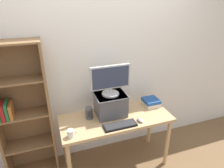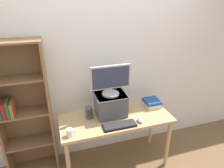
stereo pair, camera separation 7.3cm
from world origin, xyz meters
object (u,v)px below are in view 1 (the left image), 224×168
(computer_monitor, at_px, (110,80))
(computer_mouse, at_px, (140,120))
(riser_box, at_px, (110,104))
(keyboard, at_px, (120,125))
(coffee_mug, at_px, (71,133))
(desk_speaker, at_px, (89,113))
(desk, at_px, (116,124))
(bookshelf_unit, at_px, (23,113))
(book_stack, at_px, (151,102))

(computer_monitor, distance_m, computer_mouse, 0.61)
(riser_box, height_order, computer_mouse, riser_box)
(riser_box, distance_m, computer_monitor, 0.33)
(keyboard, xyz_separation_m, computer_mouse, (0.26, 0.01, 0.01))
(coffee_mug, height_order, desk_speaker, desk_speaker)
(riser_box, distance_m, coffee_mug, 0.62)
(keyboard, bearing_deg, riser_box, 94.35)
(riser_box, relative_size, computer_mouse, 3.71)
(computer_mouse, bearing_deg, keyboard, -177.57)
(riser_box, relative_size, desk_speaker, 2.51)
(desk, bearing_deg, coffee_mug, -162.39)
(keyboard, xyz_separation_m, desk_speaker, (-0.30, 0.28, 0.06))
(riser_box, bearing_deg, computer_monitor, -90.00)
(keyboard, distance_m, coffee_mug, 0.57)
(keyboard, height_order, desk_speaker, desk_speaker)
(desk_speaker, bearing_deg, riser_box, 0.59)
(computer_monitor, bearing_deg, computer_mouse, -43.34)
(bookshelf_unit, height_order, keyboard, bookshelf_unit)
(computer_monitor, bearing_deg, desk, -67.71)
(computer_mouse, height_order, coffee_mug, coffee_mug)
(computer_monitor, xyz_separation_m, coffee_mug, (-0.54, -0.28, -0.44))
(bookshelf_unit, bearing_deg, desk, -14.56)
(desk, bearing_deg, computer_monitor, 112.29)
(coffee_mug, bearing_deg, bookshelf_unit, 136.48)
(desk_speaker, bearing_deg, keyboard, -42.85)
(coffee_mug, bearing_deg, keyboard, 0.20)
(computer_monitor, xyz_separation_m, book_stack, (0.59, 0.02, -0.43))
(keyboard, height_order, computer_mouse, computer_mouse)
(computer_mouse, bearing_deg, riser_box, 136.51)
(computer_monitor, height_order, computer_mouse, computer_monitor)
(desk, height_order, keyboard, keyboard)
(book_stack, distance_m, desk_speaker, 0.87)
(computer_mouse, distance_m, coffee_mug, 0.83)
(book_stack, bearing_deg, computer_monitor, -177.78)
(bookshelf_unit, xyz_separation_m, riser_box, (1.03, -0.18, 0.03))
(computer_monitor, relative_size, keyboard, 1.24)
(desk, relative_size, desk_speaker, 9.02)
(computer_monitor, bearing_deg, desk_speaker, -179.70)
(bookshelf_unit, distance_m, computer_monitor, 1.11)
(keyboard, height_order, book_stack, book_stack)
(bookshelf_unit, distance_m, book_stack, 1.64)
(bookshelf_unit, bearing_deg, computer_mouse, -18.89)
(bookshelf_unit, relative_size, desk_speaker, 11.30)
(computer_mouse, bearing_deg, bookshelf_unit, 161.11)
(computer_monitor, xyz_separation_m, keyboard, (0.02, -0.28, -0.47))
(bookshelf_unit, relative_size, keyboard, 4.41)
(computer_mouse, distance_m, book_stack, 0.43)
(computer_monitor, xyz_separation_m, desk_speaker, (-0.28, -0.00, -0.40))
(riser_box, height_order, keyboard, riser_box)
(computer_monitor, relative_size, book_stack, 2.24)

